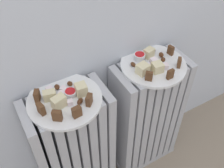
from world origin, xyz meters
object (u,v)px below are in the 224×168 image
object	(u,v)px
plate_left	(65,100)
jam_bowl_right	(140,56)
jam_bowl_left	(70,93)
fork	(144,68)
radiator_left	(74,151)
radiator_right	(146,117)
plate_right	(153,65)

from	to	relation	value
plate_left	jam_bowl_right	world-z (taller)	jam_bowl_right
jam_bowl_left	fork	distance (m)	0.31
radiator_left	radiator_right	world-z (taller)	same
plate_right	fork	xyz separation A→B (m)	(-0.05, -0.00, 0.01)
radiator_right	plate_right	size ratio (longest dim) A/B	2.43
plate_left	plate_right	bearing A→B (deg)	0.00
jam_bowl_left	jam_bowl_right	size ratio (longest dim) A/B	0.95
radiator_left	fork	bearing A→B (deg)	-0.46
plate_right	jam_bowl_right	xyz separation A→B (m)	(-0.03, 0.05, 0.02)
radiator_right	plate_right	bearing A→B (deg)	63.43
plate_right	jam_bowl_right	size ratio (longest dim) A/B	5.67
jam_bowl_right	plate_left	bearing A→B (deg)	-171.38
radiator_left	jam_bowl_right	distance (m)	0.50
radiator_right	jam_bowl_left	bearing A→B (deg)	178.69
plate_right	jam_bowl_left	xyz separation A→B (m)	(-0.35, 0.01, 0.02)
radiator_left	jam_bowl_right	size ratio (longest dim) A/B	13.80
radiator_left	plate_left	xyz separation A→B (m)	(0.00, 0.00, 0.33)
plate_right	jam_bowl_right	bearing A→B (deg)	121.37
jam_bowl_left	fork	xyz separation A→B (m)	(0.31, -0.01, -0.01)
radiator_right	plate_left	world-z (taller)	plate_left
plate_left	radiator_right	bearing A→B (deg)	-0.00
fork	plate_left	bearing A→B (deg)	179.54
plate_right	fork	size ratio (longest dim) A/B	2.74
plate_left	plate_right	world-z (taller)	same
plate_left	jam_bowl_left	size ratio (longest dim) A/B	5.99
jam_bowl_left	plate_right	bearing A→B (deg)	-1.31
radiator_right	fork	distance (m)	0.34
plate_left	radiator_left	bearing A→B (deg)	-90.00
fork	radiator_right	bearing A→B (deg)	3.32
radiator_left	plate_left	bearing A→B (deg)	90.00
radiator_left	fork	size ratio (longest dim) A/B	6.67
radiator_right	plate_right	world-z (taller)	plate_right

